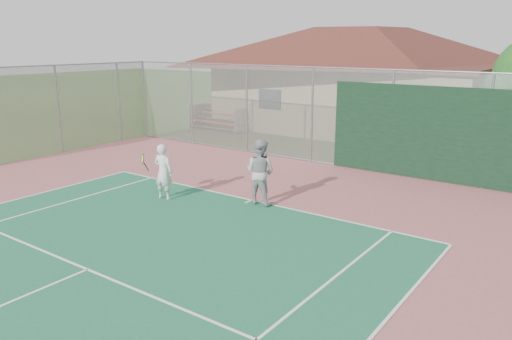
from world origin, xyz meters
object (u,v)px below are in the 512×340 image
at_px(clubhouse, 360,68).
at_px(player_grey_back, 260,173).
at_px(player_white_front, 163,172).
at_px(bleachers, 223,116).

bearing_deg(clubhouse, player_grey_back, -77.11).
distance_m(player_white_front, player_grey_back, 2.78).
distance_m(clubhouse, player_white_front, 14.90).
height_order(player_white_front, player_grey_back, player_grey_back).
xyz_separation_m(clubhouse, bleachers, (-5.53, -4.36, -2.44)).
relative_size(clubhouse, player_grey_back, 7.85).
distance_m(bleachers, player_grey_back, 12.63).
bearing_deg(player_white_front, bleachers, -67.29).
xyz_separation_m(player_white_front, player_grey_back, (2.48, 1.27, 0.09)).
bearing_deg(player_white_front, clubhouse, -95.65).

